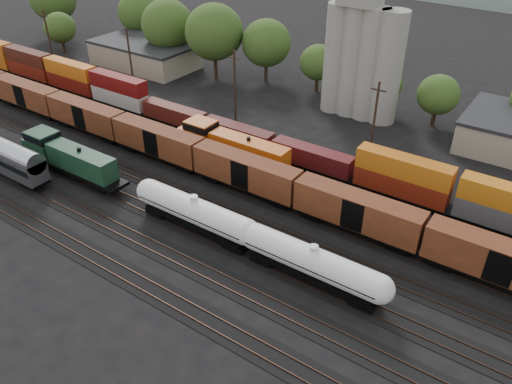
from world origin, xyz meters
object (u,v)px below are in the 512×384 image
Objects in this scene: grain_silo at (362,50)px; orange_locomotive at (229,146)px; green_locomotive at (66,156)px; tank_car_a at (195,212)px.

orange_locomotive is at bearing -106.10° from grain_silo.
green_locomotive is 22.22m from orange_locomotive.
orange_locomotive is (-6.50, 15.00, 0.14)m from tank_car_a.
grain_silo is (7.50, 26.00, 8.42)m from orange_locomotive.
tank_car_a is 41.90m from grain_silo.
orange_locomotive is 28.34m from grain_silo.
green_locomotive is 0.93× the size of orange_locomotive.
orange_locomotive reaches higher than green_locomotive.
tank_car_a is (22.89, -0.00, -0.11)m from green_locomotive.
orange_locomotive is at bearing 113.42° from tank_car_a.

